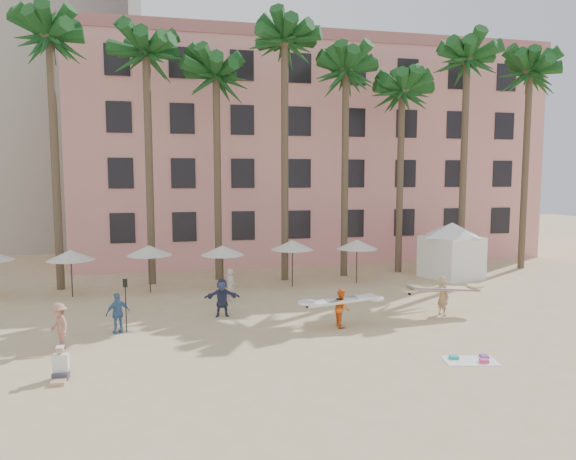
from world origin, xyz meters
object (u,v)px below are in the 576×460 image
at_px(carrier_white, 342,306).
at_px(cabana, 452,245).
at_px(carrier_yellow, 443,293).
at_px(pink_hotel, 303,157).

bearing_deg(carrier_white, cabana, 40.92).
bearing_deg(carrier_yellow, cabana, 58.03).
height_order(cabana, carrier_yellow, cabana).
bearing_deg(carrier_white, carrier_yellow, 8.13).
distance_m(pink_hotel, carrier_yellow, 22.27).
bearing_deg(pink_hotel, carrier_yellow, -86.18).
distance_m(cabana, carrier_white, 13.50).
distance_m(pink_hotel, cabana, 15.70).
height_order(pink_hotel, carrier_yellow, pink_hotel).
height_order(pink_hotel, cabana, pink_hotel).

